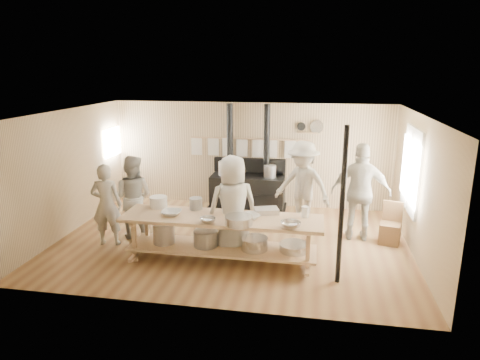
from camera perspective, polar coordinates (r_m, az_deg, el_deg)
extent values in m
plane|color=brown|center=(8.80, -1.15, -8.18)|extent=(7.00, 7.00, 0.00)
plane|color=tan|center=(10.77, 1.38, 3.39)|extent=(7.00, 0.00, 7.00)
plane|color=tan|center=(6.05, -5.79, -5.96)|extent=(7.00, 0.00, 7.00)
plane|color=tan|center=(9.66, -22.02, 0.95)|extent=(0.00, 5.00, 5.00)
plane|color=tan|center=(8.45, 22.80, -1.02)|extent=(0.00, 5.00, 5.00)
plane|color=beige|center=(8.14, -1.25, 8.92)|extent=(7.00, 7.00, 0.00)
cube|color=beige|center=(8.96, 21.94, 1.25)|extent=(0.06, 1.35, 1.65)
plane|color=white|center=(8.95, 21.69, 1.26)|extent=(0.00, 1.50, 1.50)
cube|color=beige|center=(8.95, 21.63, 1.27)|extent=(0.02, 0.03, 1.50)
plane|color=white|center=(11.29, -16.67, 4.85)|extent=(0.00, 0.90, 0.90)
cube|color=black|center=(10.60, 1.02, -1.67)|extent=(1.80, 0.70, 0.85)
cube|color=black|center=(10.71, 1.01, -3.59)|extent=(1.90, 0.75, 0.10)
cube|color=black|center=(10.73, 1.29, 1.98)|extent=(1.80, 0.12, 0.35)
cylinder|color=black|center=(10.43, -1.35, 5.39)|extent=(0.15, 0.15, 1.75)
cylinder|color=black|center=(10.30, 3.58, 5.24)|extent=(0.15, 0.15, 1.75)
cylinder|color=#B2B2B7|center=(10.54, -1.92, 1.58)|extent=(0.36, 0.36, 0.34)
cylinder|color=gray|center=(10.33, 4.01, 1.16)|extent=(0.30, 0.30, 0.30)
cylinder|color=tan|center=(10.60, 1.31, 5.51)|extent=(3.00, 0.04, 0.04)
cube|color=silver|center=(10.92, -5.74, 4.55)|extent=(0.28, 0.01, 0.46)
cube|color=silver|center=(10.82, -3.77, 4.50)|extent=(0.28, 0.01, 0.46)
cube|color=silver|center=(10.74, -1.76, 4.44)|extent=(0.28, 0.01, 0.46)
cube|color=silver|center=(10.67, 0.27, 4.38)|extent=(0.28, 0.01, 0.46)
cube|color=silver|center=(10.61, 2.33, 4.31)|extent=(0.28, 0.01, 0.46)
cube|color=silver|center=(10.57, 4.41, 4.23)|extent=(0.28, 0.01, 0.46)
cube|color=silver|center=(10.54, 6.51, 4.15)|extent=(0.28, 0.01, 0.46)
cube|color=silver|center=(10.52, 8.61, 4.06)|extent=(0.28, 0.01, 0.46)
cube|color=tan|center=(10.47, 8.97, 6.22)|extent=(0.50, 0.14, 0.03)
cylinder|color=black|center=(10.48, 8.18, 7.08)|extent=(0.20, 0.04, 0.20)
cylinder|color=silver|center=(10.47, 10.22, 6.99)|extent=(0.32, 0.03, 0.32)
cube|color=tan|center=(7.68, -2.48, -5.14)|extent=(3.60, 0.90, 0.06)
cube|color=tan|center=(7.89, -2.43, -9.03)|extent=(3.40, 0.80, 0.04)
cube|color=tan|center=(7.91, -2.43, -9.36)|extent=(3.30, 0.06, 0.06)
cube|color=tan|center=(8.02, -13.90, -7.71)|extent=(0.07, 0.07, 0.85)
cube|color=tan|center=(8.53, -12.29, -6.22)|extent=(0.07, 0.07, 0.85)
cube|color=tan|center=(7.38, 9.04, -9.46)|extent=(0.07, 0.07, 0.85)
cube|color=tan|center=(7.94, 9.13, -7.69)|extent=(0.07, 0.07, 0.85)
cylinder|color=#B2B2B7|center=(8.10, -10.13, -6.99)|extent=(0.40, 0.40, 0.38)
cylinder|color=gray|center=(7.89, -4.59, -7.73)|extent=(0.44, 0.44, 0.30)
cylinder|color=silver|center=(7.74, 1.95, -8.46)|extent=(0.48, 0.48, 0.22)
cylinder|color=silver|center=(7.70, 7.18, -9.03)|extent=(0.52, 0.52, 0.14)
cylinder|color=black|center=(6.95, 13.43, -3.54)|extent=(0.08, 0.08, 2.60)
imported|color=#A9A596|center=(8.79, -17.36, -3.18)|extent=(0.66, 0.50, 1.65)
imported|color=#A9A596|center=(9.04, -14.10, -2.18)|extent=(0.84, 0.66, 1.73)
imported|color=#A9A596|center=(7.86, -0.97, -3.57)|extent=(1.11, 0.97, 1.92)
imported|color=#A9A596|center=(8.93, 15.80, -1.58)|extent=(1.20, 0.55, 2.00)
imported|color=#A9A596|center=(9.26, 8.34, -0.77)|extent=(1.43, 1.14, 1.94)
cube|color=#523A20|center=(9.14, 19.35, -6.73)|extent=(0.48, 0.48, 0.42)
cube|color=#523A20|center=(9.18, 19.69, -4.06)|extent=(0.39, 0.14, 0.46)
imported|color=white|center=(7.82, -9.13, -4.35)|extent=(0.37, 0.37, 0.09)
imported|color=silver|center=(7.39, -4.33, -5.38)|extent=(0.37, 0.37, 0.09)
imported|color=white|center=(7.53, 1.22, -4.92)|extent=(0.50, 0.50, 0.09)
imported|color=silver|center=(7.18, 6.77, -5.96)|extent=(0.47, 0.47, 0.11)
cube|color=#B2B2B7|center=(7.84, 3.52, -4.11)|extent=(0.50, 0.40, 0.10)
cylinder|color=silver|center=(7.27, -0.17, -5.41)|extent=(0.49, 0.49, 0.15)
cylinder|color=gray|center=(8.06, -5.91, -3.15)|extent=(0.29, 0.29, 0.22)
cylinder|color=white|center=(8.29, -10.82, -2.88)|extent=(0.36, 0.36, 0.21)
cylinder|color=white|center=(7.70, 8.68, -4.22)|extent=(0.14, 0.14, 0.20)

